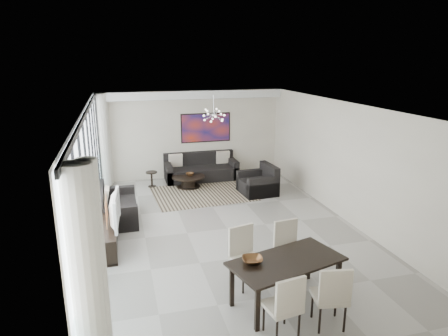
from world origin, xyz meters
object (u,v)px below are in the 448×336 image
object	(u,v)px
sofa_main	(201,171)
tv_console	(105,237)
dining_table	(286,265)
coffee_table	(188,181)
television	(111,210)

from	to	relation	value
sofa_main	tv_console	world-z (taller)	sofa_main
sofa_main	dining_table	distance (m)	7.16
sofa_main	dining_table	xyz separation A→B (m)	(-0.08, -7.15, 0.39)
dining_table	coffee_table	bearing A→B (deg)	94.23
tv_console	sofa_main	bearing A→B (deg)	55.70
coffee_table	television	xyz separation A→B (m)	(-2.28, -3.65, 0.66)
tv_console	television	bearing A→B (deg)	-0.74
coffee_table	tv_console	world-z (taller)	tv_console
sofa_main	television	size ratio (longest dim) A/B	2.03
sofa_main	dining_table	size ratio (longest dim) A/B	1.17
coffee_table	sofa_main	world-z (taller)	sofa_main
coffee_table	dining_table	size ratio (longest dim) A/B	0.51
tv_console	television	xyz separation A→B (m)	(0.16, -0.00, 0.60)
television	dining_table	world-z (taller)	television
television	dining_table	size ratio (longest dim) A/B	0.58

